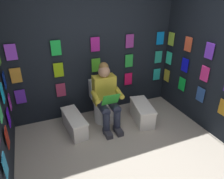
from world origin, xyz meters
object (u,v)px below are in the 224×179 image
at_px(person_reading, 106,96).
at_px(toilet, 103,104).
at_px(comic_longbox_far, 142,112).
at_px(comic_longbox_near, 74,123).

bearing_deg(person_reading, toilet, -89.86).
relative_size(toilet, comic_longbox_far, 1.03).
distance_m(comic_longbox_near, comic_longbox_far, 1.29).
xyz_separation_m(toilet, person_reading, (0.00, 0.23, 0.27)).
bearing_deg(toilet, comic_longbox_near, 18.72).
bearing_deg(comic_longbox_near, person_reading, 171.30).
bearing_deg(comic_longbox_far, person_reading, -0.32).
xyz_separation_m(person_reading, comic_longbox_near, (0.61, -0.03, -0.44)).
xyz_separation_m(toilet, comic_longbox_far, (-0.67, 0.36, -0.14)).
distance_m(toilet, person_reading, 0.35).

